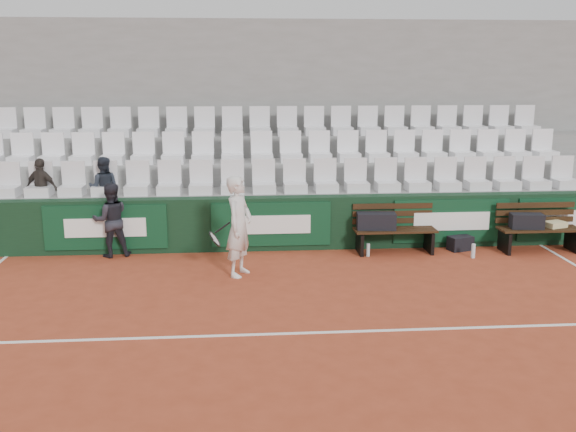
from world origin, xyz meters
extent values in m
plane|color=#A44025|center=(0.00, 0.00, 0.00)|extent=(80.00, 80.00, 0.00)
cube|color=white|center=(0.00, 0.00, 0.00)|extent=(18.00, 0.06, 0.01)
cube|color=#10311B|center=(0.00, 4.00, 0.50)|extent=(18.00, 0.30, 1.00)
cube|color=#0C381E|center=(-3.20, 3.83, 0.52)|extent=(2.20, 0.04, 0.82)
cube|color=#0C381E|center=(-0.20, 3.83, 0.52)|extent=(2.20, 0.04, 0.82)
cube|color=#0C381E|center=(3.20, 3.83, 0.52)|extent=(2.20, 0.04, 0.82)
cube|color=#0C381E|center=(5.60, 3.83, 0.52)|extent=(2.20, 0.04, 0.82)
cube|color=gray|center=(0.00, 4.62, 0.50)|extent=(18.00, 0.95, 1.00)
cube|color=gray|center=(0.00, 5.58, 0.72)|extent=(18.00, 0.95, 1.45)
cube|color=gray|center=(0.00, 6.53, 0.95)|extent=(18.00, 0.95, 1.90)
cube|color=gray|center=(0.00, 7.15, 2.20)|extent=(18.00, 0.30, 4.40)
cube|color=silver|center=(0.00, 4.45, 1.31)|extent=(11.90, 0.44, 0.63)
cube|color=white|center=(0.00, 5.40, 1.77)|extent=(11.90, 0.44, 0.63)
cube|color=silver|center=(0.00, 6.35, 2.21)|extent=(11.90, 0.44, 0.63)
cube|color=#331E0F|center=(2.07, 3.58, 0.23)|extent=(1.50, 0.56, 0.45)
cube|color=#311E0E|center=(4.75, 3.44, 0.23)|extent=(1.50, 0.56, 0.45)
cube|color=black|center=(1.71, 3.60, 0.60)|extent=(0.73, 0.36, 0.30)
cube|color=black|center=(4.49, 3.44, 0.59)|extent=(0.61, 0.34, 0.27)
cube|color=#CCC084|center=(5.07, 3.49, 0.50)|extent=(0.44, 0.37, 0.10)
cube|color=black|center=(3.34, 3.65, 0.13)|extent=(0.49, 0.38, 0.27)
cylinder|color=#B2C4C9|center=(1.53, 3.38, 0.12)|extent=(0.07, 0.07, 0.24)
cylinder|color=silver|center=(3.40, 3.13, 0.13)|extent=(0.07, 0.07, 0.26)
imported|color=silver|center=(-0.79, 2.48, 0.83)|extent=(0.61, 0.71, 1.65)
torus|color=black|center=(-1.19, 2.48, 0.62)|extent=(0.19, 0.30, 0.26)
cylinder|color=black|center=(-1.06, 2.48, 0.81)|extent=(0.26, 0.03, 0.20)
imported|color=#212129|center=(-3.08, 3.75, 0.67)|extent=(0.76, 0.65, 1.34)
imported|color=#2F2A26|center=(-4.47, 4.50, 1.57)|extent=(0.73, 0.51, 1.15)
imported|color=#202631|center=(-3.33, 4.50, 1.58)|extent=(0.57, 0.45, 1.16)
camera|label=1|loc=(-0.79, -7.65, 3.31)|focal=40.00mm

